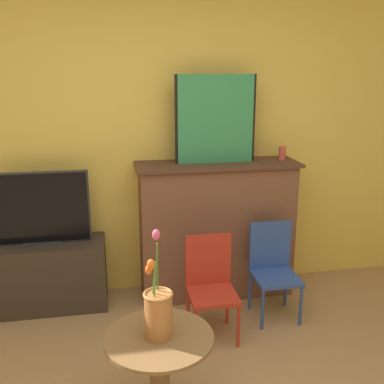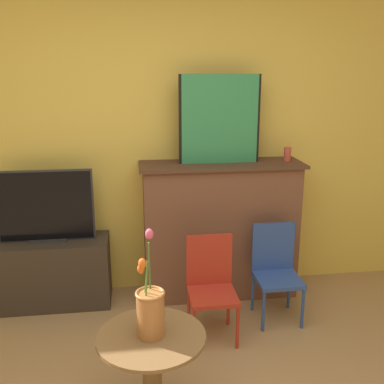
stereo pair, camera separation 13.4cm
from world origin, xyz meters
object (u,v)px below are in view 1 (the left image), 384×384
at_px(painting, 216,119).
at_px(chair_blue, 273,265).
at_px(tv_monitor, 40,209).
at_px(vase_tulips, 158,311).
at_px(chair_red, 211,282).

xyz_separation_m(painting, chair_blue, (0.37, -0.43, -1.07)).
bearing_deg(tv_monitor, vase_tulips, -62.38).
bearing_deg(vase_tulips, chair_blue, 45.59).
height_order(painting, chair_blue, painting).
bearing_deg(painting, chair_red, -105.02).
relative_size(chair_red, chair_blue, 1.00).
xyz_separation_m(painting, tv_monitor, (-1.37, -0.02, -0.65)).
distance_m(tv_monitor, vase_tulips, 1.61).
relative_size(tv_monitor, chair_red, 1.02).
relative_size(chair_blue, vase_tulips, 1.36).
height_order(painting, tv_monitor, painting).
height_order(painting, vase_tulips, painting).
bearing_deg(painting, vase_tulips, -113.33).
relative_size(chair_red, vase_tulips, 1.36).
relative_size(painting, chair_blue, 0.95).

